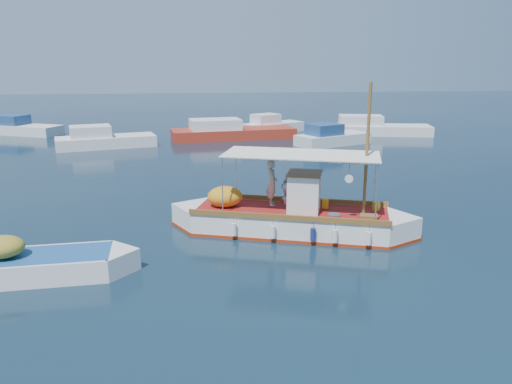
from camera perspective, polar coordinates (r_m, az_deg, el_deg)
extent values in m
plane|color=black|center=(18.29, 3.33, -4.80)|extent=(160.00, 160.00, 0.00)
cube|color=white|center=(18.41, 4.01, -3.61)|extent=(7.29, 4.35, 1.01)
cube|color=white|center=(19.13, -6.34, -2.95)|extent=(2.19, 2.19, 1.01)
cube|color=white|center=(18.33, 14.82, -4.18)|extent=(2.19, 2.19, 1.01)
cube|color=#972B0E|center=(18.51, 3.99, -4.51)|extent=(7.40, 4.45, 0.17)
cube|color=maroon|center=(18.26, 4.03, -2.16)|extent=(7.24, 4.17, 0.06)
cube|color=brown|center=(19.34, 4.49, -0.85)|extent=(6.69, 2.27, 0.18)
cube|color=brown|center=(17.13, 3.54, -2.92)|extent=(6.69, 2.27, 0.18)
cube|color=white|center=(18.02, 5.53, -0.08)|extent=(1.43, 1.48, 1.38)
cube|color=brown|center=(17.84, 5.59, 2.15)|extent=(1.54, 1.60, 0.06)
cylinder|color=slate|center=(17.73, 3.52, 0.64)|extent=(0.34, 0.50, 0.46)
cylinder|color=slate|center=(18.30, 3.78, 1.09)|extent=(0.34, 0.50, 0.46)
cylinder|color=slate|center=(18.14, 3.63, -0.69)|extent=(0.34, 0.50, 0.46)
cylinder|color=brown|center=(17.59, 12.57, 4.66)|extent=(0.14, 0.14, 4.61)
cylinder|color=brown|center=(17.66, 10.11, 3.60)|extent=(1.60, 0.59, 0.07)
cylinder|color=silver|center=(19.36, -2.30, 2.09)|extent=(0.05, 0.05, 2.08)
cylinder|color=silver|center=(17.45, -3.87, 0.64)|extent=(0.05, 0.05, 2.08)
cylinder|color=silver|center=(18.85, 13.43, 1.34)|extent=(0.05, 0.05, 2.08)
cylinder|color=silver|center=(16.88, 13.63, -0.24)|extent=(0.05, 0.05, 2.08)
cube|color=silver|center=(17.72, 5.20, 4.33)|extent=(5.86, 3.80, 0.04)
ellipsoid|color=orange|center=(18.61, -3.57, -0.52)|extent=(1.57, 1.45, 0.77)
cube|color=#E9A314|center=(18.58, 7.92, -1.31)|extent=(0.27, 0.23, 0.37)
cylinder|color=#E9A314|center=(18.72, 13.59, -1.56)|extent=(0.35, 0.35, 0.31)
cube|color=brown|center=(17.77, 12.78, -2.74)|extent=(0.70, 0.58, 0.11)
cylinder|color=#B2B2B2|center=(17.64, 8.89, -2.68)|extent=(0.58, 0.58, 0.11)
cylinder|color=white|center=(16.80, 10.58, 1.49)|extent=(0.27, 0.11, 0.28)
cylinder|color=white|center=(17.50, -2.56, -4.27)|extent=(0.23, 0.23, 0.44)
cylinder|color=navy|center=(17.08, 6.53, -4.85)|extent=(0.23, 0.23, 0.44)
cylinder|color=white|center=(17.04, 12.74, -5.17)|extent=(0.23, 0.23, 0.44)
imported|color=beige|center=(18.63, 1.82, 1.05)|extent=(0.45, 0.65, 1.72)
cube|color=white|center=(16.08, -24.11, -8.06)|extent=(4.52, 2.02, 0.86)
cube|color=white|center=(15.69, -16.19, -7.88)|extent=(1.72, 1.72, 0.86)
cube|color=#1E4F8A|center=(15.93, -24.26, -6.69)|extent=(4.51, 1.83, 0.05)
ellipsoid|color=olive|center=(16.03, -27.07, -5.62)|extent=(1.33, 1.12, 0.63)
cube|color=silver|center=(37.87, -16.73, 5.38)|extent=(7.30, 4.08, 1.00)
cube|color=silver|center=(37.67, -18.41, 6.58)|extent=(3.19, 2.68, 0.80)
cube|color=#A62D1B|center=(40.37, -2.58, 6.55)|extent=(10.11, 4.13, 1.00)
cube|color=silver|center=(39.97, -4.67, 7.73)|extent=(4.22, 2.90, 0.80)
cube|color=silver|center=(37.89, 8.77, 5.84)|extent=(6.11, 4.42, 1.00)
cube|color=navy|center=(37.21, 7.82, 7.11)|extent=(2.87, 2.66, 0.80)
cube|color=silver|center=(43.74, 13.57, 6.80)|extent=(9.28, 4.40, 1.00)
cube|color=silver|center=(43.46, 11.88, 8.04)|extent=(3.95, 2.90, 0.80)
cube|color=silver|center=(47.16, -25.28, 6.35)|extent=(7.45, 5.10, 1.00)
cube|color=navy|center=(47.79, -26.35, 7.42)|extent=(3.42, 2.98, 0.80)
cube|color=silver|center=(44.19, 1.96, 7.28)|extent=(5.76, 4.35, 1.00)
cube|color=silver|center=(43.59, 1.11, 8.37)|extent=(2.73, 2.53, 0.80)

